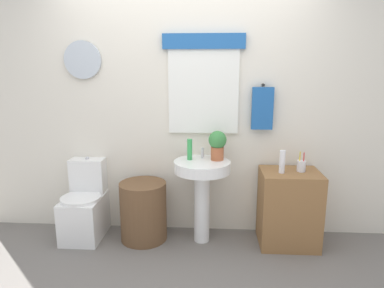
{
  "coord_description": "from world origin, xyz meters",
  "views": [
    {
      "loc": [
        0.27,
        -2.19,
        1.64
      ],
      "look_at": [
        0.08,
        0.8,
        0.98
      ],
      "focal_mm": 31.65,
      "sensor_mm": 36.0,
      "label": 1
    }
  ],
  "objects_px": {
    "wooden_cabinet": "(289,208)",
    "toothbrush_cup": "(301,166)",
    "toilet": "(85,207)",
    "potted_plant": "(217,144)",
    "pedestal_sink": "(202,181)",
    "lotion_bottle": "(282,162)",
    "laundry_hamper": "(143,211)",
    "soap_bottle": "(190,149)"
  },
  "relations": [
    {
      "from": "laundry_hamper",
      "to": "soap_bottle",
      "type": "bearing_deg",
      "value": 6.34
    },
    {
      "from": "soap_bottle",
      "to": "toothbrush_cup",
      "type": "relative_size",
      "value": 1.08
    },
    {
      "from": "toilet",
      "to": "lotion_bottle",
      "type": "distance_m",
      "value": 1.96
    },
    {
      "from": "toothbrush_cup",
      "to": "laundry_hamper",
      "type": "bearing_deg",
      "value": -179.23
    },
    {
      "from": "laundry_hamper",
      "to": "soap_bottle",
      "type": "height_order",
      "value": "soap_bottle"
    },
    {
      "from": "pedestal_sink",
      "to": "potted_plant",
      "type": "relative_size",
      "value": 2.89
    },
    {
      "from": "pedestal_sink",
      "to": "toothbrush_cup",
      "type": "height_order",
      "value": "toothbrush_cup"
    },
    {
      "from": "soap_bottle",
      "to": "potted_plant",
      "type": "xyz_separation_m",
      "value": [
        0.26,
        0.01,
        0.06
      ]
    },
    {
      "from": "laundry_hamper",
      "to": "potted_plant",
      "type": "bearing_deg",
      "value": 4.83
    },
    {
      "from": "wooden_cabinet",
      "to": "toothbrush_cup",
      "type": "height_order",
      "value": "toothbrush_cup"
    },
    {
      "from": "soap_bottle",
      "to": "wooden_cabinet",
      "type": "bearing_deg",
      "value": -3.04
    },
    {
      "from": "toothbrush_cup",
      "to": "potted_plant",
      "type": "bearing_deg",
      "value": 177.04
    },
    {
      "from": "toilet",
      "to": "potted_plant",
      "type": "height_order",
      "value": "potted_plant"
    },
    {
      "from": "wooden_cabinet",
      "to": "toothbrush_cup",
      "type": "xyz_separation_m",
      "value": [
        0.09,
        0.02,
        0.41
      ]
    },
    {
      "from": "soap_bottle",
      "to": "laundry_hamper",
      "type": "bearing_deg",
      "value": -173.66
    },
    {
      "from": "wooden_cabinet",
      "to": "potted_plant",
      "type": "xyz_separation_m",
      "value": [
        -0.68,
        0.06,
        0.6
      ]
    },
    {
      "from": "laundry_hamper",
      "to": "lotion_bottle",
      "type": "xyz_separation_m",
      "value": [
        1.3,
        -0.04,
        0.53
      ]
    },
    {
      "from": "lotion_bottle",
      "to": "toothbrush_cup",
      "type": "relative_size",
      "value": 1.13
    },
    {
      "from": "toilet",
      "to": "soap_bottle",
      "type": "distance_m",
      "value": 1.2
    },
    {
      "from": "toothbrush_cup",
      "to": "toilet",
      "type": "bearing_deg",
      "value": 179.63
    },
    {
      "from": "toilet",
      "to": "pedestal_sink",
      "type": "distance_m",
      "value": 1.2
    },
    {
      "from": "toilet",
      "to": "pedestal_sink",
      "type": "xyz_separation_m",
      "value": [
        1.16,
        -0.03,
        0.31
      ]
    },
    {
      "from": "pedestal_sink",
      "to": "wooden_cabinet",
      "type": "relative_size",
      "value": 1.12
    },
    {
      "from": "soap_bottle",
      "to": "toothbrush_cup",
      "type": "height_order",
      "value": "soap_bottle"
    },
    {
      "from": "toilet",
      "to": "laundry_hamper",
      "type": "height_order",
      "value": "toilet"
    },
    {
      "from": "laundry_hamper",
      "to": "pedestal_sink",
      "type": "bearing_deg",
      "value": 0.0
    },
    {
      "from": "wooden_cabinet",
      "to": "lotion_bottle",
      "type": "height_order",
      "value": "lotion_bottle"
    },
    {
      "from": "toilet",
      "to": "potted_plant",
      "type": "relative_size",
      "value": 2.8
    },
    {
      "from": "laundry_hamper",
      "to": "potted_plant",
      "type": "relative_size",
      "value": 2.08
    },
    {
      "from": "toilet",
      "to": "lotion_bottle",
      "type": "height_order",
      "value": "lotion_bottle"
    },
    {
      "from": "wooden_cabinet",
      "to": "laundry_hamper",
      "type": "bearing_deg",
      "value": 180.0
    },
    {
      "from": "pedestal_sink",
      "to": "toilet",
      "type": "bearing_deg",
      "value": 178.36
    },
    {
      "from": "toilet",
      "to": "laundry_hamper",
      "type": "distance_m",
      "value": 0.59
    },
    {
      "from": "toilet",
      "to": "pedestal_sink",
      "type": "height_order",
      "value": "pedestal_sink"
    },
    {
      "from": "laundry_hamper",
      "to": "pedestal_sink",
      "type": "relative_size",
      "value": 0.72
    },
    {
      "from": "potted_plant",
      "to": "pedestal_sink",
      "type": "bearing_deg",
      "value": -156.8
    },
    {
      "from": "laundry_hamper",
      "to": "soap_bottle",
      "type": "relative_size",
      "value": 2.9
    },
    {
      "from": "laundry_hamper",
      "to": "potted_plant",
      "type": "height_order",
      "value": "potted_plant"
    },
    {
      "from": "potted_plant",
      "to": "lotion_bottle",
      "type": "relative_size",
      "value": 1.33
    },
    {
      "from": "laundry_hamper",
      "to": "lotion_bottle",
      "type": "bearing_deg",
      "value": -1.77
    },
    {
      "from": "toilet",
      "to": "wooden_cabinet",
      "type": "height_order",
      "value": "toilet"
    },
    {
      "from": "soap_bottle",
      "to": "lotion_bottle",
      "type": "height_order",
      "value": "soap_bottle"
    }
  ]
}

